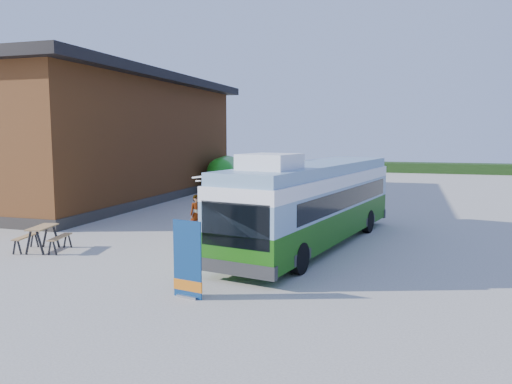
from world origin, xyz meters
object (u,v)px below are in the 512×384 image
(picnic_table, at_px, (42,233))
(person_b, at_px, (256,186))
(banner, at_px, (187,266))
(person_a, at_px, (197,214))
(bus, at_px, (314,201))
(slurry_tanker, at_px, (224,171))

(picnic_table, distance_m, person_b, 15.72)
(banner, relative_size, person_a, 1.23)
(bus, height_order, slurry_tanker, bus)
(banner, height_order, person_b, banner)
(person_a, bearing_deg, bus, -42.18)
(bus, distance_m, picnic_table, 9.43)
(banner, bearing_deg, bus, 85.71)
(picnic_table, distance_m, slurry_tanker, 19.97)
(picnic_table, relative_size, slurry_tanker, 0.28)
(bus, xyz_separation_m, banner, (-1.86, -6.59, -0.84))
(picnic_table, xyz_separation_m, person_b, (2.85, 15.46, 0.14))
(picnic_table, bearing_deg, banner, -36.39)
(bus, height_order, picnic_table, bus)
(person_a, bearing_deg, slurry_tanker, 74.06)
(person_b, bearing_deg, banner, 60.40)
(person_b, xyz_separation_m, slurry_tanker, (-3.79, 4.48, 0.58))
(person_a, xyz_separation_m, person_b, (-0.95, 11.10, -0.00))
(bus, xyz_separation_m, person_a, (-4.88, 0.80, -0.85))
(banner, xyz_separation_m, person_b, (-3.96, 18.49, -0.01))
(banner, distance_m, picnic_table, 7.46)
(bus, relative_size, banner, 5.91)
(person_a, relative_size, person_b, 1.01)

